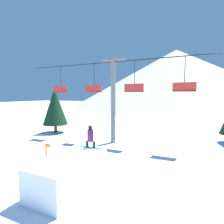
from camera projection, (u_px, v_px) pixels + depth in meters
name	position (u px, v px, depth m)	size (l,w,h in m)	color
ground_plane	(62.00, 185.00, 9.11)	(220.00, 220.00, 0.00)	white
mountain_ridge	(175.00, 78.00, 72.80)	(84.72, 84.72, 23.29)	silver
snow_ramp	(71.00, 172.00, 8.88)	(2.03, 4.34, 1.59)	white
snowboarder	(90.00, 137.00, 10.21)	(1.33, 0.35, 1.34)	#1E9E6B
chairlift	(113.00, 94.00, 16.82)	(19.86, 0.47, 8.21)	slate
pine_tree_near	(55.00, 106.00, 21.59)	(3.00, 3.00, 5.62)	#4C3823
trail_marker	(46.00, 152.00, 12.05)	(0.41, 0.10, 1.37)	orange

